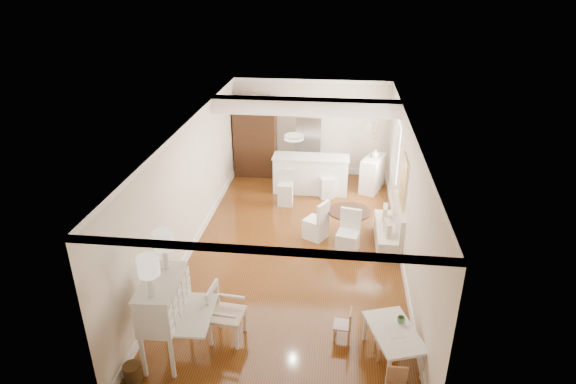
% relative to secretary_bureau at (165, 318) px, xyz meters
% --- Properties ---
extents(room, '(9.00, 9.04, 2.82)m').
position_rel_secretary_bureau_xyz_m(room, '(1.74, 3.65, 1.29)').
color(room, brown).
rests_on(room, ground).
extents(secretary_bureau, '(1.14, 1.16, 1.39)m').
position_rel_secretary_bureau_xyz_m(secretary_bureau, '(0.00, 0.00, 0.00)').
color(secretary_bureau, silver).
rests_on(secretary_bureau, ground).
extents(gustavian_armchair, '(0.62, 0.62, 0.99)m').
position_rel_secretary_bureau_xyz_m(gustavian_armchair, '(0.86, 0.45, -0.20)').
color(gustavian_armchair, silver).
rests_on(gustavian_armchair, ground).
extents(wicker_basket, '(0.30, 0.30, 0.27)m').
position_rel_secretary_bureau_xyz_m(wicker_basket, '(-0.35, -0.59, -0.56)').
color(wicker_basket, '#493317').
rests_on(wicker_basket, ground).
extents(kids_table, '(0.97, 1.25, 0.55)m').
position_rel_secretary_bureau_xyz_m(kids_table, '(3.52, 0.28, -0.42)').
color(kids_table, white).
rests_on(kids_table, ground).
extents(kids_chair_a, '(0.31, 0.31, 0.55)m').
position_rel_secretary_bureau_xyz_m(kids_chair_a, '(3.39, 0.30, -0.42)').
color(kids_chair_a, tan).
rests_on(kids_chair_a, ground).
extents(kids_chair_b, '(0.32, 0.32, 0.60)m').
position_rel_secretary_bureau_xyz_m(kids_chair_b, '(2.74, 0.64, -0.39)').
color(kids_chair_b, tan).
rests_on(kids_chair_b, ground).
extents(banquette, '(0.52, 1.60, 0.98)m').
position_rel_secretary_bureau_xyz_m(banquette, '(3.69, 3.83, -0.21)').
color(banquette, silver).
rests_on(banquette, ground).
extents(dining_table, '(1.17, 1.17, 0.65)m').
position_rel_secretary_bureau_xyz_m(dining_table, '(2.84, 4.07, -0.37)').
color(dining_table, '#3F2214').
rests_on(dining_table, ground).
extents(slip_chair_near, '(0.54, 0.56, 0.95)m').
position_rel_secretary_bureau_xyz_m(slip_chair_near, '(2.82, 3.38, -0.22)').
color(slip_chair_near, white).
rests_on(slip_chair_near, ground).
extents(slip_chair_far, '(0.61, 0.60, 0.93)m').
position_rel_secretary_bureau_xyz_m(slip_chair_far, '(2.09, 3.92, -0.23)').
color(slip_chair_far, white).
rests_on(slip_chair_far, ground).
extents(breakfast_counter, '(2.05, 0.65, 1.03)m').
position_rel_secretary_bureau_xyz_m(breakfast_counter, '(1.80, 6.43, -0.18)').
color(breakfast_counter, white).
rests_on(breakfast_counter, ground).
extents(bar_stool_left, '(0.38, 0.38, 0.94)m').
position_rel_secretary_bureau_xyz_m(bar_stool_left, '(1.21, 5.54, -0.23)').
color(bar_stool_left, silver).
rests_on(bar_stool_left, ground).
extents(bar_stool_right, '(0.46, 0.46, 0.90)m').
position_rel_secretary_bureau_xyz_m(bar_stool_right, '(2.25, 6.12, -0.24)').
color(bar_stool_right, silver).
rests_on(bar_stool_right, ground).
extents(pantry_cabinet, '(1.20, 0.60, 2.30)m').
position_rel_secretary_bureau_xyz_m(pantry_cabinet, '(0.10, 7.51, 0.45)').
color(pantry_cabinet, '#381E11').
rests_on(pantry_cabinet, ground).
extents(fridge, '(0.75, 0.65, 1.80)m').
position_rel_secretary_bureau_xyz_m(fridge, '(2.00, 7.48, 0.20)').
color(fridge, silver).
rests_on(fridge, ground).
extents(sideboard, '(0.76, 1.08, 0.95)m').
position_rel_secretary_bureau_xyz_m(sideboard, '(3.49, 6.76, -0.22)').
color(sideboard, silver).
rests_on(sideboard, ground).
extents(pencil_cup, '(0.13, 0.13, 0.10)m').
position_rel_secretary_bureau_xyz_m(pencil_cup, '(3.63, 0.49, -0.10)').
color(pencil_cup, '#5C8E52').
rests_on(pencil_cup, kids_table).
extents(branch_vase, '(0.23, 0.23, 0.22)m').
position_rel_secretary_bureau_xyz_m(branch_vase, '(3.52, 6.78, 0.36)').
color(branch_vase, white).
rests_on(branch_vase, sideboard).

